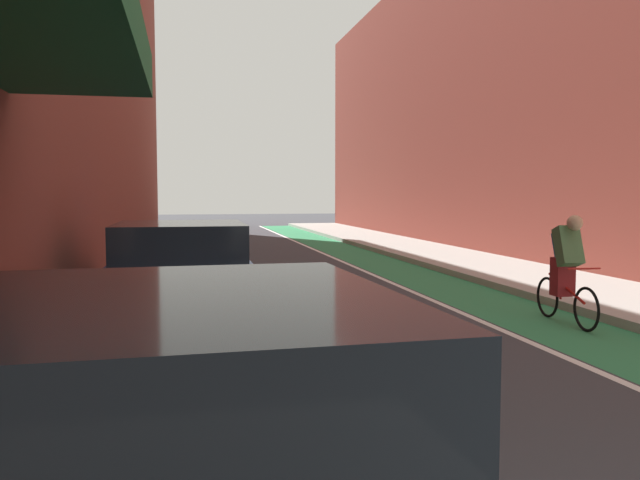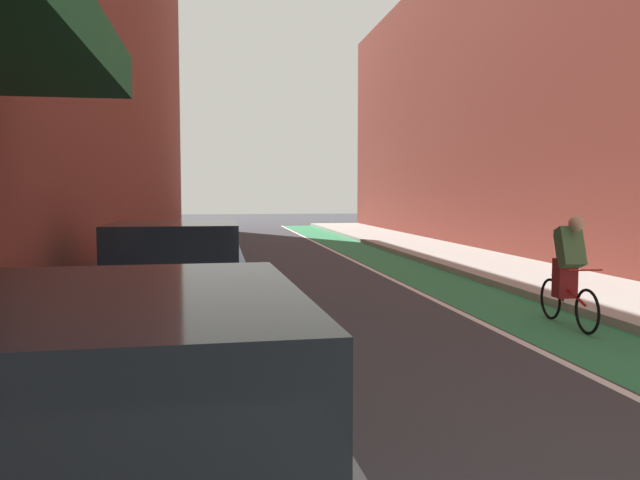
# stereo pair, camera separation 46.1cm
# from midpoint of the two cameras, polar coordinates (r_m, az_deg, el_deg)

# --- Properties ---
(ground_plane) EXTENTS (86.40, 86.40, 0.00)m
(ground_plane) POSITION_cam_midpoint_polar(r_m,az_deg,el_deg) (15.79, -3.81, -2.74)
(ground_plane) COLOR #38383D
(bike_lane_paint) EXTENTS (1.60, 39.27, 0.00)m
(bike_lane_paint) POSITION_cam_midpoint_polar(r_m,az_deg,el_deg) (18.31, 3.83, -1.79)
(bike_lane_paint) COLOR #2D8451
(bike_lane_paint) RESTS_ON ground
(lane_divider_stripe) EXTENTS (0.12, 39.27, 0.00)m
(lane_divider_stripe) POSITION_cam_midpoint_polar(r_m,az_deg,el_deg) (18.09, 1.09, -1.85)
(lane_divider_stripe) COLOR white
(lane_divider_stripe) RESTS_ON ground
(sidewalk_right) EXTENTS (2.80, 39.27, 0.14)m
(sidewalk_right) POSITION_cam_midpoint_polar(r_m,az_deg,el_deg) (19.02, 10.23, -1.41)
(sidewalk_right) COLOR #A8A59E
(sidewalk_right) RESTS_ON ground
(building_facade_right) EXTENTS (2.40, 35.27, 10.53)m
(building_facade_right) POSITION_cam_midpoint_polar(r_m,az_deg,el_deg) (22.09, 14.81, 12.81)
(building_facade_right) COLOR brown
(building_facade_right) RESTS_ON ground
(parked_sedan_gray) EXTENTS (2.02, 4.43, 1.53)m
(parked_sedan_gray) POSITION_cam_midpoint_polar(r_m,az_deg,el_deg) (2.85, -17.41, -19.03)
(parked_sedan_gray) COLOR #595B60
(parked_sedan_gray) RESTS_ON ground
(parked_sedan_blue) EXTENTS (1.85, 4.42, 1.53)m
(parked_sedan_blue) POSITION_cam_midpoint_polar(r_m,az_deg,el_deg) (8.44, -13.76, -3.53)
(parked_sedan_blue) COLOR navy
(parked_sedan_blue) RESTS_ON ground
(cyclist_mid) EXTENTS (0.48, 1.67, 1.59)m
(cyclist_mid) POSITION_cam_midpoint_polar(r_m,az_deg,el_deg) (9.89, 19.73, -2.20)
(cyclist_mid) COLOR black
(cyclist_mid) RESTS_ON ground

